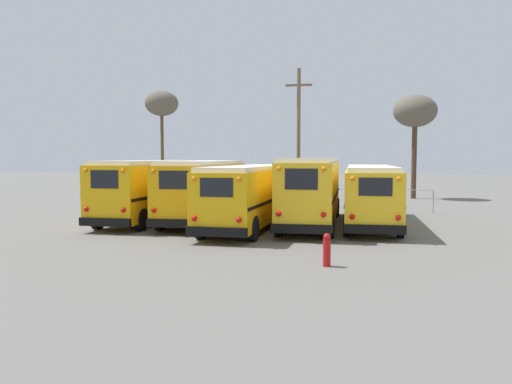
{
  "coord_description": "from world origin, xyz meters",
  "views": [
    {
      "loc": [
        4.8,
        -24.45,
        3.37
      ],
      "look_at": [
        0.0,
        0.49,
        1.62
      ],
      "focal_mm": 35.0,
      "sensor_mm": 36.0,
      "label": 1
    }
  ],
  "objects_px": {
    "school_bus_4": "(370,193)",
    "bare_tree_1": "(415,113)",
    "fire_hydrant": "(327,250)",
    "utility_pole": "(299,135)",
    "school_bus_1": "(205,188)",
    "school_bus_0": "(151,188)",
    "school_bus_2": "(251,193)",
    "bare_tree_0": "(162,105)",
    "school_bus_3": "(312,189)"
  },
  "relations": [
    {
      "from": "school_bus_4",
      "to": "bare_tree_1",
      "type": "height_order",
      "value": "bare_tree_1"
    },
    {
      "from": "bare_tree_1",
      "to": "fire_hydrant",
      "type": "relative_size",
      "value": 8.24
    },
    {
      "from": "school_bus_4",
      "to": "utility_pole",
      "type": "bearing_deg",
      "value": 117.79
    },
    {
      "from": "school_bus_1",
      "to": "bare_tree_1",
      "type": "height_order",
      "value": "bare_tree_1"
    },
    {
      "from": "school_bus_0",
      "to": "school_bus_1",
      "type": "xyz_separation_m",
      "value": [
        2.86,
        0.47,
        -0.0
      ]
    },
    {
      "from": "school_bus_2",
      "to": "bare_tree_0",
      "type": "bearing_deg",
      "value": 125.32
    },
    {
      "from": "school_bus_0",
      "to": "fire_hydrant",
      "type": "height_order",
      "value": "school_bus_0"
    },
    {
      "from": "bare_tree_1",
      "to": "fire_hydrant",
      "type": "xyz_separation_m",
      "value": [
        -5.77,
        -27.48,
        -6.55
      ]
    },
    {
      "from": "utility_pole",
      "to": "bare_tree_1",
      "type": "height_order",
      "value": "utility_pole"
    },
    {
      "from": "school_bus_2",
      "to": "bare_tree_0",
      "type": "relative_size",
      "value": 1.26
    },
    {
      "from": "school_bus_1",
      "to": "school_bus_4",
      "type": "bearing_deg",
      "value": 0.63
    },
    {
      "from": "school_bus_2",
      "to": "school_bus_3",
      "type": "relative_size",
      "value": 1.03
    },
    {
      "from": "school_bus_1",
      "to": "school_bus_2",
      "type": "relative_size",
      "value": 0.97
    },
    {
      "from": "school_bus_0",
      "to": "bare_tree_0",
      "type": "height_order",
      "value": "bare_tree_0"
    },
    {
      "from": "school_bus_1",
      "to": "school_bus_3",
      "type": "height_order",
      "value": "school_bus_3"
    },
    {
      "from": "school_bus_4",
      "to": "fire_hydrant",
      "type": "distance_m",
      "value": 10.34
    },
    {
      "from": "school_bus_3",
      "to": "bare_tree_0",
      "type": "height_order",
      "value": "bare_tree_0"
    },
    {
      "from": "school_bus_4",
      "to": "utility_pole",
      "type": "distance_m",
      "value": 10.25
    },
    {
      "from": "school_bus_1",
      "to": "fire_hydrant",
      "type": "bearing_deg",
      "value": -55.45
    },
    {
      "from": "school_bus_2",
      "to": "school_bus_1",
      "type": "bearing_deg",
      "value": 147.11
    },
    {
      "from": "school_bus_3",
      "to": "fire_hydrant",
      "type": "distance_m",
      "value": 9.62
    },
    {
      "from": "school_bus_1",
      "to": "bare_tree_1",
      "type": "bearing_deg",
      "value": 53.92
    },
    {
      "from": "school_bus_3",
      "to": "bare_tree_1",
      "type": "distance_m",
      "value": 20.03
    },
    {
      "from": "school_bus_3",
      "to": "school_bus_4",
      "type": "height_order",
      "value": "school_bus_3"
    },
    {
      "from": "school_bus_1",
      "to": "bare_tree_1",
      "type": "xyz_separation_m",
      "value": [
        12.69,
        17.42,
        5.31
      ]
    },
    {
      "from": "school_bus_0",
      "to": "utility_pole",
      "type": "height_order",
      "value": "utility_pole"
    },
    {
      "from": "school_bus_0",
      "to": "school_bus_4",
      "type": "height_order",
      "value": "school_bus_0"
    },
    {
      "from": "school_bus_2",
      "to": "school_bus_4",
      "type": "relative_size",
      "value": 1.01
    },
    {
      "from": "utility_pole",
      "to": "bare_tree_1",
      "type": "distance_m",
      "value": 12.48
    },
    {
      "from": "school_bus_3",
      "to": "bare_tree_0",
      "type": "distance_m",
      "value": 19.4
    },
    {
      "from": "utility_pole",
      "to": "bare_tree_0",
      "type": "height_order",
      "value": "utility_pole"
    },
    {
      "from": "school_bus_2",
      "to": "bare_tree_1",
      "type": "bearing_deg",
      "value": 62.96
    },
    {
      "from": "utility_pole",
      "to": "bare_tree_1",
      "type": "bearing_deg",
      "value": 45.28
    },
    {
      "from": "school_bus_4",
      "to": "fire_hydrant",
      "type": "xyz_separation_m",
      "value": [
        -1.65,
        -10.15,
        -1.1
      ]
    },
    {
      "from": "school_bus_2",
      "to": "fire_hydrant",
      "type": "xyz_separation_m",
      "value": [
        4.07,
        -8.21,
        -1.12
      ]
    },
    {
      "from": "school_bus_3",
      "to": "school_bus_2",
      "type": "bearing_deg",
      "value": -156.58
    },
    {
      "from": "school_bus_1",
      "to": "utility_pole",
      "type": "relative_size",
      "value": 1.13
    },
    {
      "from": "school_bus_4",
      "to": "school_bus_2",
      "type": "bearing_deg",
      "value": -161.24
    },
    {
      "from": "school_bus_3",
      "to": "school_bus_4",
      "type": "bearing_deg",
      "value": 13.82
    },
    {
      "from": "bare_tree_0",
      "to": "school_bus_2",
      "type": "bearing_deg",
      "value": -54.68
    },
    {
      "from": "school_bus_4",
      "to": "bare_tree_0",
      "type": "height_order",
      "value": "bare_tree_0"
    },
    {
      "from": "bare_tree_0",
      "to": "school_bus_4",
      "type": "bearing_deg",
      "value": -38.02
    },
    {
      "from": "school_bus_4",
      "to": "school_bus_1",
      "type": "bearing_deg",
      "value": -179.37
    },
    {
      "from": "bare_tree_0",
      "to": "bare_tree_1",
      "type": "height_order",
      "value": "bare_tree_0"
    },
    {
      "from": "fire_hydrant",
      "to": "school_bus_0",
      "type": "bearing_deg",
      "value": 135.6
    },
    {
      "from": "school_bus_2",
      "to": "utility_pole",
      "type": "height_order",
      "value": "utility_pole"
    },
    {
      "from": "utility_pole",
      "to": "school_bus_1",
      "type": "bearing_deg",
      "value": -114.97
    },
    {
      "from": "school_bus_0",
      "to": "school_bus_3",
      "type": "xyz_separation_m",
      "value": [
        8.58,
        -0.13,
        0.07
      ]
    },
    {
      "from": "school_bus_0",
      "to": "bare_tree_1",
      "type": "relative_size",
      "value": 1.18
    },
    {
      "from": "school_bus_2",
      "to": "school_bus_0",
      "type": "bearing_deg",
      "value": 166.49
    }
  ]
}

